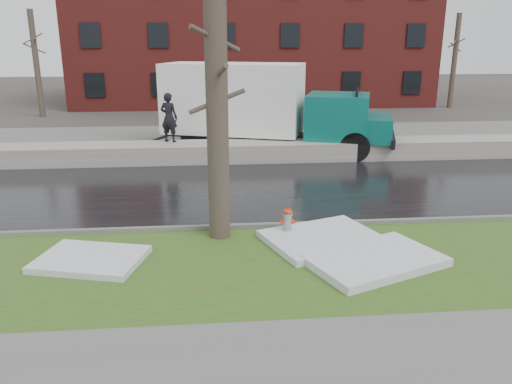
{
  "coord_description": "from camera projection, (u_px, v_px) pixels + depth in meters",
  "views": [
    {
      "loc": [
        -1.32,
        -11.02,
        4.67
      ],
      "look_at": [
        -0.22,
        0.99,
        1.0
      ],
      "focal_mm": 35.0,
      "sensor_mm": 36.0,
      "label": 1
    }
  ],
  "objects": [
    {
      "name": "snow_patch_near",
      "position": [
        323.0,
        239.0,
        11.96
      ],
      "size": [
        3.13,
        2.78,
        0.16
      ],
      "primitive_type": "cube",
      "rotation": [
        0.0,
        0.0,
        0.35
      ],
      "color": "silver",
      "rests_on": "verge"
    },
    {
      "name": "sidewalk",
      "position": [
        309.0,
        376.0,
        7.2
      ],
      "size": [
        60.0,
        3.0,
        0.05
      ],
      "primitive_type": "cube",
      "color": "slate",
      "rests_on": "ground"
    },
    {
      "name": "verge",
      "position": [
        276.0,
        265.0,
        10.78
      ],
      "size": [
        60.0,
        4.5,
        0.04
      ],
      "primitive_type": "cube",
      "color": "#2C511B",
      "rests_on": "ground"
    },
    {
      "name": "road",
      "position": [
        253.0,
        190.0,
        16.26
      ],
      "size": [
        60.0,
        7.0,
        0.03
      ],
      "primitive_type": "cube",
      "color": "black",
      "rests_on": "ground"
    },
    {
      "name": "bg_tree_right",
      "position": [
        454.0,
        60.0,
        35.26
      ],
      "size": [
        1.4,
        1.62,
        6.5
      ],
      "color": "brown",
      "rests_on": "ground"
    },
    {
      "name": "brick_building",
      "position": [
        251.0,
        36.0,
        39.27
      ],
      "size": [
        26.0,
        12.0,
        10.0
      ],
      "primitive_type": "cube",
      "color": "maroon",
      "rests_on": "ground"
    },
    {
      "name": "snow_patch_side",
      "position": [
        374.0,
        260.0,
        10.77
      ],
      "size": [
        3.28,
        2.74,
        0.18
      ],
      "primitive_type": "cube",
      "rotation": [
        0.0,
        0.0,
        0.39
      ],
      "color": "silver",
      "rests_on": "verge"
    },
    {
      "name": "tree",
      "position": [
        217.0,
        104.0,
        11.41
      ],
      "size": [
        1.33,
        1.56,
        6.41
      ],
      "rotation": [
        0.0,
        0.0,
        -0.17
      ],
      "color": "brown",
      "rests_on": "verge"
    },
    {
      "name": "curb",
      "position": [
        264.0,
        226.0,
        12.91
      ],
      "size": [
        60.0,
        0.15,
        0.14
      ],
      "primitive_type": "cube",
      "color": "slate",
      "rests_on": "ground"
    },
    {
      "name": "box_truck",
      "position": [
        260.0,
        106.0,
        21.43
      ],
      "size": [
        11.26,
        5.43,
        3.76
      ],
      "rotation": [
        0.0,
        0.0,
        -0.32
      ],
      "color": "black",
      "rests_on": "ground"
    },
    {
      "name": "snowbank",
      "position": [
        244.0,
        151.0,
        20.15
      ],
      "size": [
        60.0,
        1.6,
        0.75
      ],
      "primitive_type": "cube",
      "color": "#A49F95",
      "rests_on": "ground"
    },
    {
      "name": "worker",
      "position": [
        169.0,
        117.0,
        19.87
      ],
      "size": [
        0.85,
        0.72,
        1.96
      ],
      "primitive_type": "imported",
      "rotation": [
        0.0,
        0.0,
        2.72
      ],
      "color": "black",
      "rests_on": "snowbank"
    },
    {
      "name": "fire_hydrant",
      "position": [
        287.0,
        221.0,
        12.21
      ],
      "size": [
        0.37,
        0.32,
        0.74
      ],
      "rotation": [
        0.0,
        0.0,
        -0.12
      ],
      "color": "gray",
      "rests_on": "verge"
    },
    {
      "name": "ground",
      "position": [
        269.0,
        244.0,
        11.97
      ],
      "size": [
        120.0,
        120.0,
        0.0
      ],
      "primitive_type": "plane",
      "color": "#47423D",
      "rests_on": "ground"
    },
    {
      "name": "parking_lot",
      "position": [
        238.0,
        140.0,
        24.35
      ],
      "size": [
        60.0,
        9.0,
        0.03
      ],
      "primitive_type": "cube",
      "color": "slate",
      "rests_on": "ground"
    },
    {
      "name": "snow_patch_far",
      "position": [
        91.0,
        259.0,
        10.85
      ],
      "size": [
        2.54,
        2.11,
        0.14
      ],
      "primitive_type": "cube",
      "rotation": [
        0.0,
        0.0,
        -0.26
      ],
      "color": "silver",
      "rests_on": "verge"
    },
    {
      "name": "bg_tree_center",
      "position": [
        143.0,
        60.0,
        35.25
      ],
      "size": [
        1.4,
        1.62,
        6.5
      ],
      "color": "brown",
      "rests_on": "ground"
    },
    {
      "name": "bg_tree_left",
      "position": [
        36.0,
        63.0,
        30.91
      ],
      "size": [
        1.4,
        1.62,
        6.5
      ],
      "color": "brown",
      "rests_on": "ground"
    }
  ]
}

